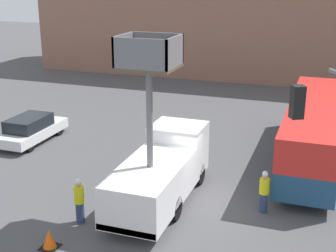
% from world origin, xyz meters
% --- Properties ---
extents(ground_plane, '(120.00, 120.00, 0.00)m').
position_xyz_m(ground_plane, '(0.00, 0.00, 0.00)').
color(ground_plane, '#4C4C4F').
extents(building_backdrop_far, '(44.00, 10.00, 11.05)m').
position_xyz_m(building_backdrop_far, '(0.00, 26.84, 5.52)').
color(building_backdrop_far, '#936651').
rests_on(building_backdrop_far, ground_plane).
extents(utility_truck, '(2.28, 6.77, 6.93)m').
position_xyz_m(utility_truck, '(-1.33, -0.63, 1.49)').
color(utility_truck, white).
rests_on(utility_truck, ground_plane).
extents(city_bus, '(2.43, 11.93, 3.01)m').
position_xyz_m(city_bus, '(4.18, 5.98, 1.78)').
color(city_bus, navy).
rests_on(city_bus, ground_plane).
extents(road_worker_near_truck, '(0.38, 0.38, 1.81)m').
position_xyz_m(road_worker_near_truck, '(-3.62, -3.27, 0.90)').
color(road_worker_near_truck, navy).
rests_on(road_worker_near_truck, ground_plane).
extents(road_worker_directing, '(0.38, 0.38, 1.74)m').
position_xyz_m(road_worker_directing, '(2.74, -0.15, 0.86)').
color(road_worker_directing, navy).
rests_on(road_worker_directing, ground_plane).
extents(traffic_cone_near_truck, '(0.61, 0.61, 0.70)m').
position_xyz_m(traffic_cone_near_truck, '(-3.76, -5.14, 0.33)').
color(traffic_cone_near_truck, black).
rests_on(traffic_cone_near_truck, ground_plane).
extents(parked_car_curbside, '(1.86, 4.57, 1.48)m').
position_xyz_m(parked_car_curbside, '(-10.62, 3.68, 0.75)').
color(parked_car_curbside, silver).
rests_on(parked_car_curbside, ground_plane).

